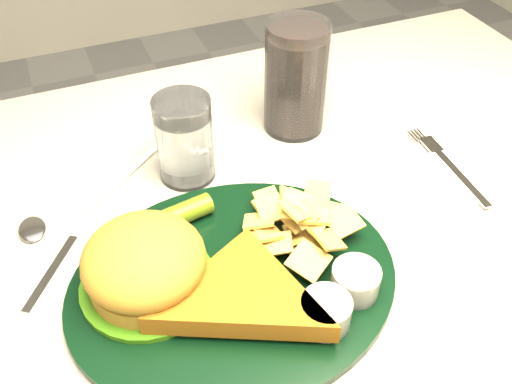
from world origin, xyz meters
TOP-DOWN VIEW (x-y plane):
  - dinner_plate at (-0.05, -0.06)m, footprint 0.35×0.29m
  - water_glass at (-0.04, 0.13)m, footprint 0.08×0.08m
  - cola_glass at (0.13, 0.17)m, footprint 0.09×0.09m
  - fork_napkin at (0.28, -0.01)m, footprint 0.12×0.15m
  - spoon at (-0.22, 0.02)m, footprint 0.12×0.14m
  - wrapped_straw at (-0.10, 0.16)m, footprint 0.21×0.19m

SIDE VIEW (x-z plane):
  - wrapped_straw at x=-0.10m, z-range 0.75..0.76m
  - spoon at x=-0.22m, z-range 0.75..0.76m
  - fork_napkin at x=0.28m, z-range 0.75..0.76m
  - dinner_plate at x=-0.05m, z-range 0.75..0.83m
  - water_glass at x=-0.04m, z-range 0.75..0.86m
  - cola_glass at x=0.13m, z-range 0.75..0.91m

